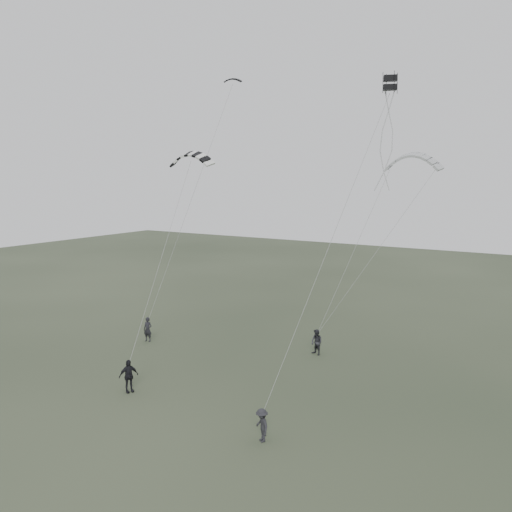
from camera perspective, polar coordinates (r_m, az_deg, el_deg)
The scene contains 9 objects.
ground at distance 31.19m, azimuth -6.96°, elevation -14.63°, with size 140.00×140.00×0.00m, color #2C3626.
flyer_left at distance 39.65m, azimuth -12.27°, elevation -8.20°, with size 0.69×0.45×1.89m, color black.
flyer_right at distance 36.14m, azimuth 6.95°, elevation -9.77°, with size 0.90×0.70×1.84m, color #27272C.
flyer_center at distance 30.87m, azimuth -14.37°, elevation -13.14°, with size 1.15×0.48×1.96m, color black.
flyer_far at distance 24.94m, azimuth 0.67°, elevation -18.77°, with size 1.05×0.60×1.62m, color #232327.
kite_dark_small at distance 42.17m, azimuth -2.69°, elevation 19.56°, with size 1.41×0.42×0.48m, color black, non-canonical shape.
kite_pale_large at distance 36.83m, azimuth 17.49°, elevation 10.96°, with size 3.98×0.90×1.63m, color #B0B2B5, non-canonical shape.
kite_striped at distance 35.62m, azimuth -7.46°, elevation 11.51°, with size 3.32×0.83×1.28m, color black, non-canonical shape.
kite_box at distance 27.31m, azimuth 15.08°, elevation 18.57°, with size 0.66×0.66×0.72m, color black, non-canonical shape.
Camera 1 is at (17.86, -22.43, 12.28)m, focal length 35.00 mm.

